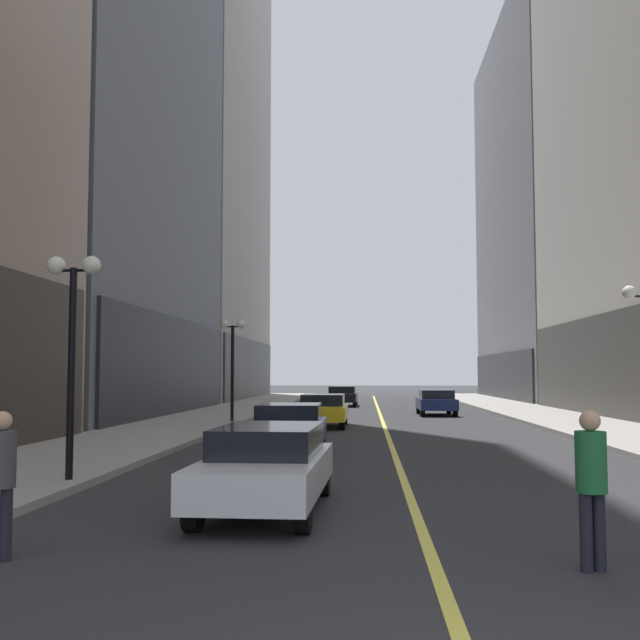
# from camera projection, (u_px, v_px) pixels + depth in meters

# --- Properties ---
(ground_plane) EXTENTS (200.00, 200.00, 0.00)m
(ground_plane) POSITION_uv_depth(u_px,v_px,m) (381.00, 416.00, 38.41)
(ground_plane) COLOR #2D2D30
(sidewalk_left) EXTENTS (4.50, 78.00, 0.15)m
(sidewalk_left) POSITION_uv_depth(u_px,v_px,m) (220.00, 414.00, 38.91)
(sidewalk_left) COLOR #9E9991
(sidewalk_left) RESTS_ON ground
(sidewalk_right) EXTENTS (4.50, 78.00, 0.15)m
(sidewalk_right) POSITION_uv_depth(u_px,v_px,m) (546.00, 415.00, 37.92)
(sidewalk_right) COLOR #9E9991
(sidewalk_right) RESTS_ON ground
(lane_centre_stripe) EXTENTS (0.16, 70.00, 0.01)m
(lane_centre_stripe) POSITION_uv_depth(u_px,v_px,m) (381.00, 416.00, 38.41)
(lane_centre_stripe) COLOR #E5D64C
(lane_centre_stripe) RESTS_ON ground
(building_left_far) EXTENTS (14.76, 26.00, 42.27)m
(building_left_far) POSITION_uv_depth(u_px,v_px,m) (169.00, 156.00, 65.85)
(building_left_far) COLOR #A8A399
(building_left_far) RESTS_ON ground
(building_right_far) EXTENTS (14.69, 26.00, 31.95)m
(building_right_far) POSITION_uv_depth(u_px,v_px,m) (586.00, 209.00, 63.37)
(building_right_far) COLOR gray
(building_right_far) RESTS_ON ground
(car_white) EXTENTS (1.88, 4.61, 1.32)m
(car_white) POSITION_uv_depth(u_px,v_px,m) (267.00, 465.00, 11.97)
(car_white) COLOR silver
(car_white) RESTS_ON ground
(car_blue) EXTENTS (2.00, 4.05, 1.32)m
(car_blue) POSITION_uv_depth(u_px,v_px,m) (289.00, 426.00, 20.78)
(car_blue) COLOR navy
(car_blue) RESTS_ON ground
(car_yellow) EXTENTS (1.92, 4.16, 1.32)m
(car_yellow) POSITION_uv_depth(u_px,v_px,m) (323.00, 409.00, 30.63)
(car_yellow) COLOR yellow
(car_yellow) RESTS_ON ground
(car_navy) EXTENTS (1.87, 4.12, 1.32)m
(car_navy) POSITION_uv_depth(u_px,v_px,m) (436.00, 401.00, 39.33)
(car_navy) COLOR #141E4C
(car_navy) RESTS_ON ground
(car_black) EXTENTS (2.02, 4.79, 1.32)m
(car_black) POSITION_uv_depth(u_px,v_px,m) (342.00, 395.00, 50.37)
(car_black) COLOR black
(car_black) RESTS_ON ground
(pedestrian_with_orange_bag) EXTENTS (0.35, 0.35, 1.72)m
(pedestrian_with_orange_bag) POSITION_uv_depth(u_px,v_px,m) (1.00, 473.00, 8.80)
(pedestrian_with_orange_bag) COLOR black
(pedestrian_with_orange_bag) RESTS_ON ground
(pedestrian_in_green_parka) EXTENTS (0.42, 0.42, 1.75)m
(pedestrian_in_green_parka) POSITION_uv_depth(u_px,v_px,m) (591.00, 477.00, 8.33)
(pedestrian_in_green_parka) COLOR black
(pedestrian_in_green_parka) RESTS_ON ground
(street_lamp_left_near) EXTENTS (1.06, 0.36, 4.43)m
(street_lamp_left_near) POSITION_uv_depth(u_px,v_px,m) (73.00, 316.00, 14.59)
(street_lamp_left_near) COLOR black
(street_lamp_left_near) RESTS_ON ground
(street_lamp_left_far) EXTENTS (1.06, 0.36, 4.43)m
(street_lamp_left_far) POSITION_uv_depth(u_px,v_px,m) (233.00, 348.00, 32.17)
(street_lamp_left_far) COLOR black
(street_lamp_left_far) RESTS_ON ground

